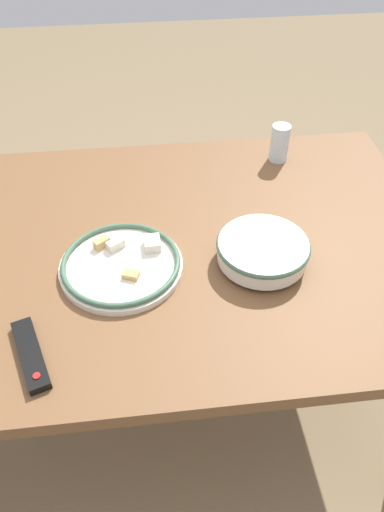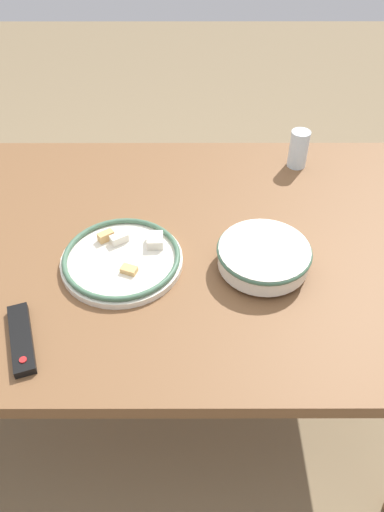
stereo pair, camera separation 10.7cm
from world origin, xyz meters
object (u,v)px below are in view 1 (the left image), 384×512
(food_plate, at_px, (122,264))
(tv_remote, at_px, (31,354))
(noodle_bowl, at_px, (263,250))
(drinking_glass, at_px, (280,143))

(food_plate, distance_m, tv_remote, 0.32)
(food_plate, bearing_deg, noodle_bowl, 177.64)
(food_plate, xyz_separation_m, tv_remote, (0.20, 0.25, -0.01))
(noodle_bowl, xyz_separation_m, food_plate, (0.37, -0.02, -0.02))
(tv_remote, bearing_deg, noodle_bowl, -176.17)
(drinking_glass, bearing_deg, tv_remote, 44.39)
(noodle_bowl, relative_size, tv_remote, 1.21)
(noodle_bowl, height_order, tv_remote, noodle_bowl)
(food_plate, relative_size, drinking_glass, 2.58)
(tv_remote, xyz_separation_m, drinking_glass, (-0.73, -0.71, 0.05))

